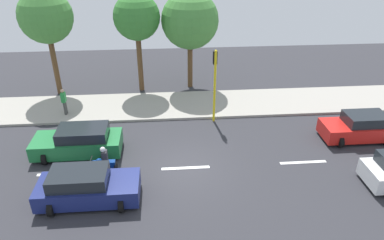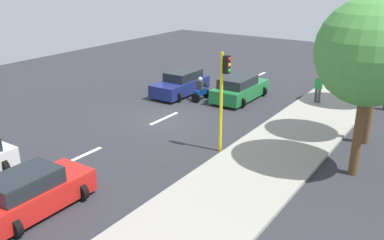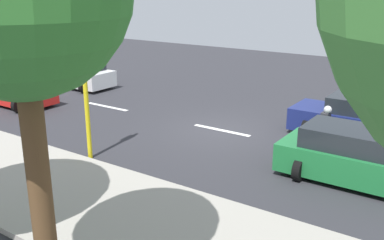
{
  "view_description": "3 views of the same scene",
  "coord_description": "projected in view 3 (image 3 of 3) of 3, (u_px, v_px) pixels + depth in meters",
  "views": [
    {
      "loc": [
        -14.22,
        0.82,
        10.47
      ],
      "look_at": [
        2.79,
        -0.54,
        1.18
      ],
      "focal_mm": 32.97,
      "sensor_mm": 36.0,
      "label": 1
    },
    {
      "loc": [
        13.34,
        -17.03,
        7.74
      ],
      "look_at": [
        2.69,
        -1.26,
        0.84
      ],
      "focal_mm": 38.92,
      "sensor_mm": 36.0,
      "label": 2
    },
    {
      "loc": [
        13.72,
        7.99,
        5.29
      ],
      "look_at": [
        2.77,
        0.53,
        1.21
      ],
      "focal_mm": 41.23,
      "sensor_mm": 36.0,
      "label": 3
    }
  ],
  "objects": [
    {
      "name": "lane_stripe_far_north",
      "position": [
        25.0,
        90.0,
        23.15
      ],
      "size": [
        0.2,
        2.4,
        0.01
      ],
      "primitive_type": "cube",
      "color": "white",
      "rests_on": "ground"
    },
    {
      "name": "traffic_light_corner",
      "position": [
        81.0,
        67.0,
        13.1
      ],
      "size": [
        0.49,
        0.24,
        4.5
      ],
      "color": "yellow",
      "rests_on": "ground"
    },
    {
      "name": "lane_stripe_north",
      "position": [
        107.0,
        107.0,
        19.92
      ],
      "size": [
        0.2,
        2.4,
        0.01
      ],
      "primitive_type": "cube",
      "color": "white",
      "rests_on": "ground"
    },
    {
      "name": "lane_stripe_mid",
      "position": [
        222.0,
        130.0,
        16.69
      ],
      "size": [
        0.2,
        2.4,
        0.01
      ],
      "primitive_type": "cube",
      "color": "white",
      "rests_on": "ground"
    },
    {
      "name": "car_red",
      "position": [
        14.0,
        89.0,
        20.18
      ],
      "size": [
        2.17,
        3.99,
        1.52
      ],
      "color": "red",
      "rests_on": "ground"
    },
    {
      "name": "car_white",
      "position": [
        78.0,
        74.0,
        23.54
      ],
      "size": [
        2.19,
        4.09,
        1.52
      ],
      "color": "white",
      "rests_on": "ground"
    },
    {
      "name": "car_green",
      "position": [
        360.0,
        158.0,
        12.14
      ],
      "size": [
        2.3,
        4.5,
        1.52
      ],
      "color": "#1E7238",
      "rests_on": "ground"
    },
    {
      "name": "motorcycle",
      "position": [
        328.0,
        132.0,
        14.49
      ],
      "size": [
        0.6,
        1.3,
        1.53
      ],
      "color": "black",
      "rests_on": "ground"
    },
    {
      "name": "ground_plane",
      "position": [
        222.0,
        132.0,
        16.7
      ],
      "size": [
        40.0,
        60.0,
        0.1
      ],
      "primitive_type": "cube",
      "color": "#2D2D33"
    },
    {
      "name": "car_dark_blue",
      "position": [
        356.0,
        119.0,
        15.68
      ],
      "size": [
        2.25,
        4.34,
        1.52
      ],
      "color": "navy",
      "rests_on": "ground"
    },
    {
      "name": "sidewalk",
      "position": [
        81.0,
        200.0,
        11.14
      ],
      "size": [
        4.0,
        60.0,
        0.15
      ],
      "primitive_type": "cube",
      "color": "#9E998E",
      "rests_on": "ground"
    }
  ]
}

